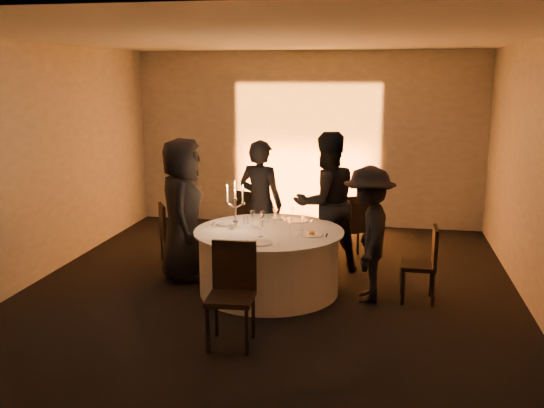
% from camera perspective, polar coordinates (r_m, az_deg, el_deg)
% --- Properties ---
extents(floor, '(7.00, 7.00, 0.00)m').
position_cam_1_polar(floor, '(7.49, -0.29, -8.19)').
color(floor, black).
rests_on(floor, ground).
extents(ceiling, '(7.00, 7.00, 0.00)m').
position_cam_1_polar(ceiling, '(7.04, -0.31, 15.37)').
color(ceiling, silver).
rests_on(ceiling, wall_back).
extents(wall_back, '(7.00, 0.00, 7.00)m').
position_cam_1_polar(wall_back, '(10.54, 3.33, 6.09)').
color(wall_back, '#A09B94').
rests_on(wall_back, floor).
extents(wall_front, '(7.00, 0.00, 7.00)m').
position_cam_1_polar(wall_front, '(3.81, -10.35, -4.84)').
color(wall_front, '#A09B94').
rests_on(wall_front, floor).
extents(wall_left, '(0.00, 7.00, 7.00)m').
position_cam_1_polar(wall_left, '(8.22, -21.34, 3.59)').
color(wall_left, '#A09B94').
rests_on(wall_left, floor).
extents(wall_right, '(0.00, 7.00, 7.00)m').
position_cam_1_polar(wall_right, '(7.18, 23.93, 2.26)').
color(wall_right, '#A09B94').
rests_on(wall_right, floor).
extents(uplighter_fixture, '(0.25, 0.12, 0.10)m').
position_cam_1_polar(uplighter_fixture, '(10.50, 3.02, -1.97)').
color(uplighter_fixture, black).
rests_on(uplighter_fixture, floor).
extents(banquet_table, '(1.80, 1.80, 0.77)m').
position_cam_1_polar(banquet_table, '(7.37, -0.29, -5.39)').
color(banquet_table, black).
rests_on(banquet_table, floor).
extents(chair_left, '(0.51, 0.51, 0.85)m').
position_cam_1_polar(chair_left, '(8.54, -9.59, -2.48)').
color(chair_left, black).
rests_on(chair_left, floor).
extents(chair_back_left, '(0.51, 0.51, 0.93)m').
position_cam_1_polar(chair_back_left, '(8.96, -1.82, -1.29)').
color(chair_back_left, black).
rests_on(chair_back_left, floor).
extents(chair_back_right, '(0.58, 0.58, 0.96)m').
position_cam_1_polar(chair_back_right, '(8.59, 7.96, -1.86)').
color(chair_back_right, black).
rests_on(chair_back_right, floor).
extents(chair_right, '(0.39, 0.39, 0.89)m').
position_cam_1_polar(chair_right, '(7.24, 14.20, -5.14)').
color(chair_right, black).
rests_on(chair_right, floor).
extents(chair_front, '(0.46, 0.46, 1.01)m').
position_cam_1_polar(chair_front, '(5.97, -3.77, -7.80)').
color(chair_front, black).
rests_on(chair_front, floor).
extents(guest_left, '(0.77, 1.00, 1.83)m').
position_cam_1_polar(guest_left, '(7.78, -8.40, -0.53)').
color(guest_left, black).
rests_on(guest_left, floor).
extents(guest_back_left, '(0.73, 0.59, 1.75)m').
position_cam_1_polar(guest_back_left, '(8.23, -1.08, 0.01)').
color(guest_back_left, black).
rests_on(guest_back_left, floor).
extents(guest_back_right, '(1.16, 1.10, 1.88)m').
position_cam_1_polar(guest_back_right, '(8.01, 5.11, 0.10)').
color(guest_back_right, black).
rests_on(guest_back_right, floor).
extents(guest_right, '(0.62, 1.04, 1.59)m').
position_cam_1_polar(guest_right, '(7.09, 9.05, -2.80)').
color(guest_right, black).
rests_on(guest_right, floor).
extents(plate_left, '(0.36, 0.25, 0.01)m').
position_cam_1_polar(plate_left, '(7.55, -4.31, -1.90)').
color(plate_left, white).
rests_on(plate_left, banquet_table).
extents(plate_back_left, '(0.36, 0.26, 0.01)m').
position_cam_1_polar(plate_back_left, '(7.85, 0.29, -1.31)').
color(plate_back_left, white).
rests_on(plate_back_left, banquet_table).
extents(plate_back_right, '(0.36, 0.28, 0.01)m').
position_cam_1_polar(plate_back_right, '(7.72, 2.45, -1.56)').
color(plate_back_right, white).
rests_on(plate_back_right, banquet_table).
extents(plate_right, '(0.36, 0.27, 0.08)m').
position_cam_1_polar(plate_right, '(7.05, 3.79, -2.81)').
color(plate_right, white).
rests_on(plate_right, banquet_table).
extents(plate_front, '(0.36, 0.26, 0.01)m').
position_cam_1_polar(plate_front, '(6.70, -1.08, -3.68)').
color(plate_front, white).
rests_on(plate_front, banquet_table).
extents(coffee_cup, '(0.11, 0.11, 0.07)m').
position_cam_1_polar(coffee_cup, '(7.32, -3.81, -2.15)').
color(coffee_cup, white).
rests_on(coffee_cup, banquet_table).
extents(candelabra, '(0.24, 0.12, 0.58)m').
position_cam_1_polar(candelabra, '(7.37, -3.49, -0.67)').
color(candelabra, silver).
rests_on(candelabra, banquet_table).
extents(wine_glass_a, '(0.07, 0.07, 0.19)m').
position_cam_1_polar(wine_glass_a, '(7.55, 0.29, -0.84)').
color(wine_glass_a, silver).
rests_on(wine_glass_a, banquet_table).
extents(wine_glass_b, '(0.07, 0.07, 0.19)m').
position_cam_1_polar(wine_glass_b, '(7.61, 1.92, -0.74)').
color(wine_glass_b, silver).
rests_on(wine_glass_b, banquet_table).
extents(wine_glass_c, '(0.07, 0.07, 0.19)m').
position_cam_1_polar(wine_glass_c, '(7.09, 1.68, -1.70)').
color(wine_glass_c, silver).
rests_on(wine_glass_c, banquet_table).
extents(wine_glass_d, '(0.07, 0.07, 0.19)m').
position_cam_1_polar(wine_glass_d, '(7.46, -1.85, -1.02)').
color(wine_glass_d, silver).
rests_on(wine_glass_d, banquet_table).
extents(wine_glass_e, '(0.07, 0.07, 0.19)m').
position_cam_1_polar(wine_glass_e, '(6.93, -1.07, -2.02)').
color(wine_glass_e, silver).
rests_on(wine_glass_e, banquet_table).
extents(wine_glass_f, '(0.07, 0.07, 0.19)m').
position_cam_1_polar(wine_glass_f, '(7.21, 2.87, -1.48)').
color(wine_glass_f, silver).
rests_on(wine_glass_f, banquet_table).
extents(wine_glass_g, '(0.07, 0.07, 0.19)m').
position_cam_1_polar(wine_glass_g, '(7.41, -0.90, -1.09)').
color(wine_glass_g, silver).
rests_on(wine_glass_g, banquet_table).
extents(tumbler_a, '(0.07, 0.07, 0.09)m').
position_cam_1_polar(tumbler_a, '(7.64, -0.56, -1.40)').
color(tumbler_a, silver).
rests_on(tumbler_a, banquet_table).
extents(tumbler_b, '(0.07, 0.07, 0.09)m').
position_cam_1_polar(tumbler_b, '(7.56, -2.47, -1.56)').
color(tumbler_b, silver).
rests_on(tumbler_b, banquet_table).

